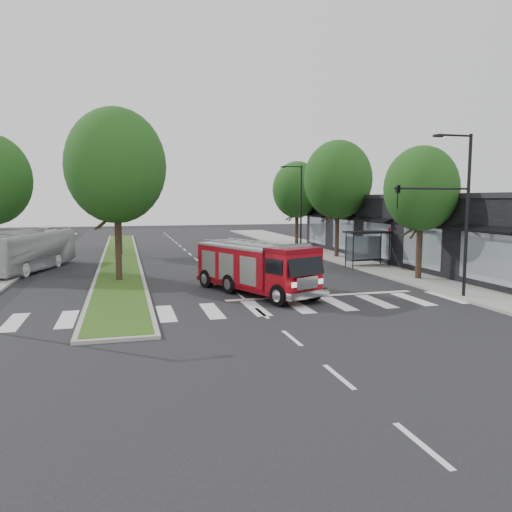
% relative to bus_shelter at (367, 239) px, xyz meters
% --- Properties ---
extents(ground, '(140.00, 140.00, 0.00)m').
position_rel_bus_shelter_xyz_m(ground, '(-11.20, -8.15, -2.04)').
color(ground, black).
rests_on(ground, ground).
extents(sidewalk_right, '(5.00, 80.00, 0.15)m').
position_rel_bus_shelter_xyz_m(sidewalk_right, '(1.30, 1.85, -1.96)').
color(sidewalk_right, gray).
rests_on(sidewalk_right, ground).
extents(median, '(3.00, 50.00, 0.15)m').
position_rel_bus_shelter_xyz_m(median, '(-17.20, 9.85, -1.96)').
color(median, gray).
rests_on(median, ground).
extents(storefront_row, '(8.00, 30.00, 5.00)m').
position_rel_bus_shelter_xyz_m(storefront_row, '(5.80, 1.85, 0.46)').
color(storefront_row, black).
rests_on(storefront_row, ground).
extents(bus_shelter, '(3.20, 1.60, 2.61)m').
position_rel_bus_shelter_xyz_m(bus_shelter, '(0.00, 0.00, 0.00)').
color(bus_shelter, black).
rests_on(bus_shelter, ground).
extents(tree_right_near, '(4.40, 4.40, 8.05)m').
position_rel_bus_shelter_xyz_m(tree_right_near, '(0.30, -6.15, 3.47)').
color(tree_right_near, black).
rests_on(tree_right_near, ground).
extents(tree_right_mid, '(5.60, 5.60, 9.72)m').
position_rel_bus_shelter_xyz_m(tree_right_mid, '(0.30, 5.85, 4.45)').
color(tree_right_mid, black).
rests_on(tree_right_mid, ground).
extents(tree_right_far, '(5.00, 5.00, 8.73)m').
position_rel_bus_shelter_xyz_m(tree_right_far, '(0.30, 15.85, 3.80)').
color(tree_right_far, black).
rests_on(tree_right_far, ground).
extents(tree_median_near, '(5.80, 5.80, 10.16)m').
position_rel_bus_shelter_xyz_m(tree_median_near, '(-17.20, -2.15, 4.77)').
color(tree_median_near, black).
rests_on(tree_median_near, ground).
extents(tree_median_far, '(5.60, 5.60, 9.72)m').
position_rel_bus_shelter_xyz_m(tree_median_far, '(-17.20, 11.85, 4.45)').
color(tree_median_far, black).
rests_on(tree_median_far, ground).
extents(streetlight_right_near, '(4.08, 0.22, 8.00)m').
position_rel_bus_shelter_xyz_m(streetlight_right_near, '(-1.59, -11.65, 2.63)').
color(streetlight_right_near, black).
rests_on(streetlight_right_near, ground).
extents(streetlight_right_far, '(2.11, 0.20, 8.00)m').
position_rel_bus_shelter_xyz_m(streetlight_right_far, '(-0.85, 11.85, 2.44)').
color(streetlight_right_far, black).
rests_on(streetlight_right_far, ground).
extents(fire_engine, '(5.37, 8.34, 2.79)m').
position_rel_bus_shelter_xyz_m(fire_engine, '(-10.29, -7.72, -0.70)').
color(fire_engine, '#61050C').
rests_on(fire_engine, ground).
extents(city_bus, '(5.32, 10.68, 2.90)m').
position_rel_bus_shelter_xyz_m(city_bus, '(-23.20, 4.18, -0.59)').
color(city_bus, silver).
rests_on(city_bus, ground).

